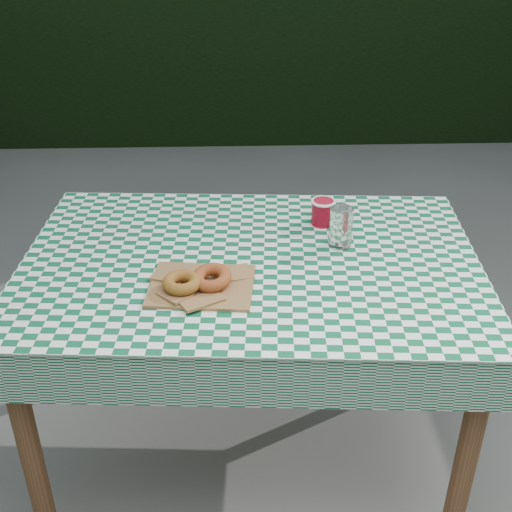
{
  "coord_description": "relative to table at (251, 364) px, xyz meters",
  "views": [
    {
      "loc": [
        -0.11,
        -1.65,
        1.73
      ],
      "look_at": [
        -0.05,
        -0.05,
        0.79
      ],
      "focal_mm": 46.57,
      "sensor_mm": 36.0,
      "label": 1
    }
  ],
  "objects": [
    {
      "name": "bagel_back",
      "position": [
        -0.11,
        -0.14,
        0.41
      ],
      "size": [
        0.15,
        0.15,
        0.03
      ],
      "primitive_type": "torus",
      "rotation": [
        0.0,
        0.0,
        -0.53
      ],
      "color": "#9D4D20",
      "rests_on": "paper_bag"
    },
    {
      "name": "bagel_front",
      "position": [
        -0.18,
        -0.16,
        0.41
      ],
      "size": [
        0.14,
        0.14,
        0.03
      ],
      "primitive_type": "torus",
      "rotation": [
        0.0,
        0.0,
        0.52
      ],
      "color": "#96621F",
      "rests_on": "paper_bag"
    },
    {
      "name": "drinking_glass",
      "position": [
        0.27,
        0.08,
        0.44
      ],
      "size": [
        0.09,
        0.09,
        0.12
      ],
      "primitive_type": "cylinder",
      "rotation": [
        0.0,
        0.0,
        0.33
      ],
      "color": "white",
      "rests_on": "tablecloth"
    },
    {
      "name": "coffee_mug",
      "position": [
        0.23,
        0.22,
        0.42
      ],
      "size": [
        0.15,
        0.15,
        0.08
      ],
      "primitive_type": null,
      "rotation": [
        0.0,
        0.0,
        0.08
      ],
      "color": "maroon",
      "rests_on": "tablecloth"
    },
    {
      "name": "hedge_north",
      "position": [
        0.07,
        3.22,
        0.53
      ],
      "size": [
        7.0,
        0.7,
        1.8
      ],
      "primitive_type": "cube",
      "color": "black",
      "rests_on": "ground"
    },
    {
      "name": "ground",
      "position": [
        0.07,
        0.02,
        -0.38
      ],
      "size": [
        60.0,
        60.0,
        0.0
      ],
      "primitive_type": "plane",
      "color": "#565651",
      "rests_on": "ground"
    },
    {
      "name": "table",
      "position": [
        0.0,
        0.0,
        0.0
      ],
      "size": [
        1.34,
        0.93,
        0.75
      ],
      "primitive_type": "cube",
      "rotation": [
        0.0,
        0.0,
        -0.06
      ],
      "color": "brown",
      "rests_on": "ground"
    },
    {
      "name": "tablecloth",
      "position": [
        0.0,
        -0.0,
        0.38
      ],
      "size": [
        1.36,
        0.96,
        0.01
      ],
      "primitive_type": "cube",
      "rotation": [
        0.0,
        0.0,
        -0.06
      ],
      "color": "#0D5330",
      "rests_on": "table"
    },
    {
      "name": "paper_bag",
      "position": [
        -0.13,
        -0.14,
        0.39
      ],
      "size": [
        0.3,
        0.25,
        0.01
      ],
      "primitive_type": "cube",
      "rotation": [
        0.0,
        0.0,
        -0.1
      ],
      "color": "#986E42",
      "rests_on": "tablecloth"
    }
  ]
}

